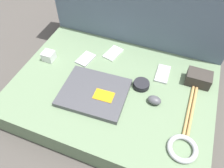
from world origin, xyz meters
TOP-DOWN VIEW (x-y plane):
  - ground_plane at (0.00, 0.00)m, footprint 8.00×8.00m
  - couch_seat at (0.00, 0.00)m, footprint 0.96×0.68m
  - couch_backrest at (0.00, 0.44)m, footprint 0.96×0.20m
  - laptop at (-0.06, -0.07)m, footprint 0.31×0.26m
  - computer_mouse at (0.21, -0.02)m, footprint 0.06×0.05m
  - speaker_puck at (0.13, 0.05)m, footprint 0.08×0.08m
  - phone_silver at (0.21, 0.17)m, footprint 0.07×0.12m
  - phone_black at (-0.20, 0.13)m, footprint 0.09×0.11m
  - phone_small at (-0.08, 0.22)m, footprint 0.09×0.12m
  - camera_pouch at (0.38, 0.18)m, footprint 0.12×0.08m
  - charger_brick at (-0.38, 0.06)m, footprint 0.06×0.06m
  - cable_coil at (0.37, -0.20)m, footprint 0.12×0.12m
  - drumstick_pair at (0.37, 0.02)m, footprint 0.03×0.35m

SIDE VIEW (x-z plane):
  - ground_plane at x=0.00m, z-range 0.00..0.00m
  - couch_seat at x=0.00m, z-range 0.00..0.13m
  - phone_black at x=-0.20m, z-range 0.13..0.14m
  - phone_small at x=-0.08m, z-range 0.13..0.14m
  - phone_silver at x=0.21m, z-range 0.13..0.14m
  - drumstick_pair at x=0.37m, z-range 0.13..0.14m
  - cable_coil at x=0.37m, z-range 0.13..0.15m
  - laptop at x=-0.06m, z-range 0.13..0.16m
  - speaker_puck at x=0.13m, z-range 0.13..0.16m
  - computer_mouse at x=0.21m, z-range 0.13..0.17m
  - charger_brick at x=-0.38m, z-range 0.13..0.18m
  - camera_pouch at x=0.38m, z-range 0.13..0.19m
  - couch_backrest at x=0.00m, z-range 0.00..0.57m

